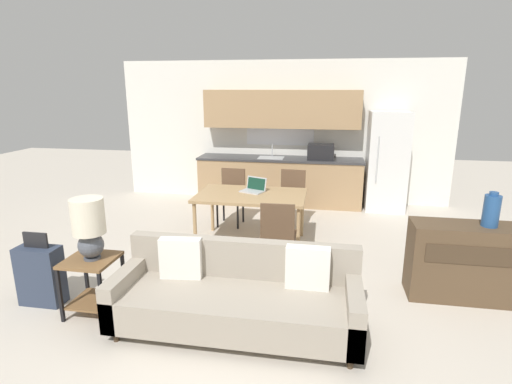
% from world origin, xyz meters
% --- Properties ---
extents(ground_plane, '(20.00, 20.00, 0.00)m').
position_xyz_m(ground_plane, '(0.00, 0.00, 0.00)').
color(ground_plane, beige).
extents(wall_back, '(6.40, 0.07, 2.70)m').
position_xyz_m(wall_back, '(-0.00, 4.63, 1.35)').
color(wall_back, silver).
rests_on(wall_back, ground_plane).
extents(kitchen_counter, '(3.12, 0.65, 2.15)m').
position_xyz_m(kitchen_counter, '(0.01, 4.33, 0.84)').
color(kitchen_counter, tan).
rests_on(kitchen_counter, ground_plane).
extents(refrigerator, '(0.69, 0.69, 1.79)m').
position_xyz_m(refrigerator, '(1.95, 4.25, 0.89)').
color(refrigerator, white).
rests_on(refrigerator, ground_plane).
extents(dining_table, '(1.52, 0.97, 0.74)m').
position_xyz_m(dining_table, '(-0.15, 2.16, 0.68)').
color(dining_table, tan).
rests_on(dining_table, ground_plane).
extents(couch, '(2.24, 0.80, 0.80)m').
position_xyz_m(couch, '(0.10, 0.09, 0.32)').
color(couch, '#3D2D1E').
rests_on(couch, ground_plane).
extents(side_table, '(0.47, 0.47, 0.58)m').
position_xyz_m(side_table, '(-1.37, 0.09, 0.39)').
color(side_table, brown).
rests_on(side_table, ground_plane).
extents(table_lamp, '(0.31, 0.31, 0.61)m').
position_xyz_m(table_lamp, '(-1.34, 0.09, 0.92)').
color(table_lamp, '#4C515B').
rests_on(table_lamp, side_table).
extents(credenza, '(1.08, 0.44, 0.82)m').
position_xyz_m(credenza, '(2.33, 1.04, 0.41)').
color(credenza, brown).
rests_on(credenza, ground_plane).
extents(vase, '(0.16, 0.16, 0.36)m').
position_xyz_m(vase, '(2.53, 1.04, 0.99)').
color(vase, '#234C84').
rests_on(vase, credenza).
extents(dining_chair_near_right, '(0.43, 0.43, 0.90)m').
position_xyz_m(dining_chair_near_right, '(0.34, 1.30, 0.51)').
color(dining_chair_near_right, brown).
rests_on(dining_chair_near_right, ground_plane).
extents(dining_chair_far_right, '(0.46, 0.46, 0.90)m').
position_xyz_m(dining_chair_far_right, '(0.34, 3.05, 0.51)').
color(dining_chair_far_right, brown).
rests_on(dining_chair_far_right, ground_plane).
extents(dining_chair_far_left, '(0.44, 0.44, 0.90)m').
position_xyz_m(dining_chair_far_left, '(-0.64, 2.98, 0.51)').
color(dining_chair_far_left, brown).
rests_on(dining_chair_far_left, ground_plane).
extents(laptop, '(0.39, 0.36, 0.20)m').
position_xyz_m(laptop, '(-0.14, 2.32, 0.79)').
color(laptop, '#B7BABC').
rests_on(laptop, dining_table).
extents(suitcase, '(0.44, 0.22, 0.78)m').
position_xyz_m(suitcase, '(-2.00, 0.16, 0.32)').
color(suitcase, '#2D384C').
rests_on(suitcase, ground_plane).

